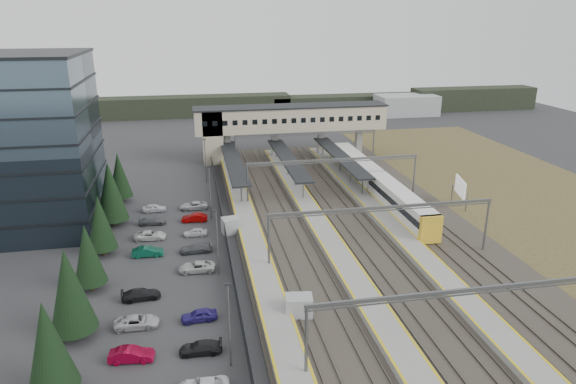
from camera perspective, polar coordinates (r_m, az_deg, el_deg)
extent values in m
plane|color=#2B2B2D|center=(69.55, -1.49, -5.49)|extent=(220.00, 220.00, 0.00)
cube|color=#3A4C5A|center=(80.64, -29.36, 4.50)|extent=(24.00, 18.00, 24.00)
cube|color=black|center=(82.85, -28.41, -1.23)|extent=(24.30, 18.30, 0.25)
cube|color=black|center=(81.87, -28.78, 1.03)|extent=(24.30, 18.30, 0.25)
cube|color=black|center=(81.02, -29.16, 3.33)|extent=(24.30, 18.30, 0.25)
cone|color=black|center=(45.29, -25.08, -15.10)|extent=(3.90, 3.90, 7.50)
cylinder|color=black|center=(54.00, -22.49, -14.12)|extent=(0.44, 0.44, 1.20)
cone|color=black|center=(51.80, -23.12, -9.91)|extent=(4.26, 4.26, 8.20)
cylinder|color=black|center=(61.63, -20.95, -9.62)|extent=(0.44, 0.44, 1.20)
cone|color=black|center=(59.99, -21.37, -6.42)|extent=(3.54, 3.54, 6.80)
cylinder|color=black|center=(69.59, -19.78, -6.12)|extent=(0.44, 0.44, 1.20)
cone|color=black|center=(68.10, -20.14, -3.15)|extent=(3.64, 3.64, 7.00)
cylinder|color=black|center=(78.69, -18.77, -3.08)|extent=(0.44, 0.44, 1.20)
cone|color=black|center=(77.15, -19.13, 0.12)|extent=(4.42, 4.42, 8.50)
cylinder|color=black|center=(87.99, -17.98, -0.68)|extent=(0.44, 0.44, 1.20)
cone|color=black|center=(86.79, -18.25, 1.81)|extent=(3.74, 3.74, 7.20)
imported|color=maroon|center=(49.16, -17.00, -16.90)|extent=(4.02, 1.73, 1.29)
imported|color=#B5B4B9|center=(53.57, -16.46, -13.65)|extent=(4.31, 2.01, 1.19)
imported|color=black|center=(58.10, -16.01, -10.87)|extent=(4.23, 2.05, 1.19)
imported|color=#0A4732|center=(67.49, -15.33, -6.41)|extent=(3.90, 1.41, 1.28)
imported|color=silver|center=(72.33, -15.05, -4.67)|extent=(4.36, 2.23, 1.18)
imported|color=#4E5053|center=(77.23, -14.81, -3.13)|extent=(3.94, 1.73, 1.13)
imported|color=silver|center=(82.15, -14.61, -1.73)|extent=(3.63, 1.54, 1.22)
imported|color=black|center=(48.79, -9.68, -16.68)|extent=(3.95, 1.78, 1.12)
imported|color=navy|center=(53.18, -9.85, -13.34)|extent=(3.67, 1.68, 1.22)
imported|color=beige|center=(62.43, -10.10, -8.19)|extent=(4.48, 2.28, 1.21)
imported|color=#4C4F52|center=(67.20, -10.20, -6.15)|extent=(4.18, 1.80, 1.20)
imported|color=silver|center=(72.06, -10.29, -4.42)|extent=(3.29, 1.37, 1.11)
imported|color=#830404|center=(76.94, -10.36, -2.83)|extent=(3.85, 1.61, 1.24)
imported|color=#BDBCC1|center=(81.91, -10.43, -1.49)|extent=(4.34, 2.03, 1.20)
cylinder|color=slate|center=(45.00, -6.55, -14.59)|extent=(0.16, 0.16, 8.00)
cube|color=black|center=(42.93, -6.76, -10.13)|extent=(0.50, 0.25, 0.15)
cylinder|color=slate|center=(59.91, -7.87, -5.66)|extent=(0.16, 0.16, 8.00)
cube|color=black|center=(58.37, -8.04, -2.09)|extent=(0.50, 0.25, 0.15)
cylinder|color=slate|center=(76.65, -8.66, -0.12)|extent=(0.16, 0.16, 8.00)
cube|color=black|center=(75.45, -8.80, 2.75)|extent=(0.50, 0.25, 0.15)
cylinder|color=slate|center=(93.86, -9.16, 3.41)|extent=(0.16, 0.16, 8.00)
cube|color=black|center=(92.88, -9.29, 5.79)|extent=(0.50, 0.25, 0.15)
cube|color=#26282B|center=(73.09, -7.19, -3.53)|extent=(0.08, 90.00, 2.00)
cube|color=#989B9D|center=(52.84, 1.21, -12.59)|extent=(2.97, 2.35, 2.26)
cube|color=#989B9D|center=(72.14, -6.36, -3.72)|extent=(2.74, 2.42, 2.20)
cube|color=#36312A|center=(76.60, 6.79, -3.17)|extent=(34.00, 90.00, 0.20)
cube|color=#59544C|center=(73.87, -2.68, -3.75)|extent=(0.08, 90.00, 0.14)
cube|color=#59544C|center=(74.07, -1.58, -3.67)|extent=(0.08, 90.00, 0.14)
cube|color=#59544C|center=(74.49, 0.37, -3.53)|extent=(0.08, 90.00, 0.14)
cube|color=#59544C|center=(74.76, 1.46, -3.45)|extent=(0.08, 90.00, 0.14)
cube|color=#59544C|center=(75.79, 4.83, -3.20)|extent=(0.08, 90.00, 0.14)
cube|color=#59544C|center=(76.18, 5.88, -3.11)|extent=(0.08, 90.00, 0.14)
cube|color=#59544C|center=(76.91, 7.71, -2.97)|extent=(0.08, 90.00, 0.14)
cube|color=#59544C|center=(77.36, 8.72, -2.88)|extent=(0.08, 90.00, 0.14)
cube|color=#59544C|center=(78.95, 11.85, -2.63)|extent=(0.08, 90.00, 0.14)
cube|color=#59544C|center=(79.49, 12.81, -2.54)|extent=(0.08, 90.00, 0.14)
cube|color=#59544C|center=(80.52, 14.49, -2.40)|extent=(0.08, 90.00, 0.14)
cube|color=#59544C|center=(81.13, 15.41, -2.32)|extent=(0.08, 90.00, 0.14)
cube|color=gray|center=(73.55, -4.44, -3.75)|extent=(3.20, 82.00, 0.90)
cube|color=gold|center=(73.25, -5.58, -3.50)|extent=(0.25, 82.00, 0.02)
cube|color=gold|center=(73.53, -3.33, -3.34)|extent=(0.25, 82.00, 0.02)
cube|color=gray|center=(75.18, 3.16, -3.21)|extent=(3.20, 82.00, 0.90)
cube|color=gold|center=(74.69, 2.08, -2.96)|extent=(0.25, 82.00, 0.02)
cube|color=gold|center=(75.35, 4.24, -2.80)|extent=(0.25, 82.00, 0.02)
cube|color=gray|center=(78.06, 10.31, -2.64)|extent=(3.20, 82.00, 0.90)
cube|color=gold|center=(77.41, 9.33, -2.40)|extent=(0.25, 82.00, 0.02)
cube|color=gold|center=(78.41, 11.32, -2.24)|extent=(0.25, 82.00, 0.02)
cube|color=black|center=(93.14, -6.06, 3.43)|extent=(3.00, 30.00, 0.25)
cube|color=slate|center=(93.18, -6.06, 3.34)|extent=(3.10, 30.00, 0.12)
cylinder|color=slate|center=(81.24, -5.21, -0.07)|extent=(0.20, 0.20, 3.10)
cylinder|color=slate|center=(87.38, -5.65, 1.30)|extent=(0.20, 0.20, 3.10)
cylinder|color=slate|center=(93.58, -6.03, 2.48)|extent=(0.20, 0.20, 3.10)
cylinder|color=slate|center=(99.82, -6.36, 3.52)|extent=(0.20, 0.20, 3.10)
cylinder|color=slate|center=(106.08, -6.65, 4.43)|extent=(0.20, 0.20, 3.10)
cube|color=black|center=(94.43, 0.01, 3.75)|extent=(3.00, 30.00, 0.25)
cube|color=slate|center=(94.47, 0.01, 3.66)|extent=(3.10, 30.00, 0.12)
cylinder|color=slate|center=(82.71, 1.70, 0.36)|extent=(0.20, 0.20, 3.10)
cylinder|color=slate|center=(88.76, 0.79, 1.67)|extent=(0.20, 0.20, 3.10)
cylinder|color=slate|center=(94.87, 0.01, 2.82)|extent=(0.20, 0.20, 3.10)
cylinder|color=slate|center=(101.02, -0.69, 3.82)|extent=(0.20, 0.20, 3.10)
cylinder|color=slate|center=(107.22, -1.30, 4.71)|extent=(0.20, 0.20, 3.10)
cube|color=black|center=(96.75, 5.85, 4.02)|extent=(3.00, 30.00, 0.25)
cube|color=slate|center=(96.78, 5.84, 3.94)|extent=(3.10, 30.00, 0.12)
cylinder|color=slate|center=(85.34, 8.27, 0.75)|extent=(0.20, 0.20, 3.10)
cylinder|color=slate|center=(91.21, 6.96, 2.01)|extent=(0.20, 0.20, 3.10)
cylinder|color=slate|center=(97.17, 5.82, 3.11)|extent=(0.20, 0.20, 3.10)
cylinder|color=slate|center=(103.19, 4.80, 4.08)|extent=(0.20, 0.20, 3.10)
cylinder|color=slate|center=(109.26, 3.89, 4.95)|extent=(0.20, 0.20, 3.10)
cube|color=#BEAE99|center=(108.43, 0.34, 8.18)|extent=(40.00, 6.00, 5.00)
cube|color=black|center=(107.98, 0.34, 9.51)|extent=(40.40, 6.40, 0.30)
cube|color=#BEAE99|center=(107.15, -8.41, 6.21)|extent=(4.00, 6.00, 11.00)
cube|color=black|center=(103.50, -9.24, 7.48)|extent=(1.00, 0.06, 1.00)
cube|color=black|center=(103.57, -8.13, 7.54)|extent=(1.00, 0.06, 1.00)
cube|color=black|center=(103.68, -7.02, 7.60)|extent=(1.00, 0.06, 1.00)
cube|color=black|center=(103.83, -5.91, 7.66)|extent=(1.00, 0.06, 1.00)
cube|color=black|center=(104.01, -4.80, 7.71)|extent=(1.00, 0.06, 1.00)
cube|color=black|center=(104.24, -3.70, 7.76)|extent=(1.00, 0.06, 1.00)
cube|color=black|center=(104.50, -2.60, 7.81)|extent=(1.00, 0.06, 1.00)
cube|color=black|center=(104.80, -1.51, 7.85)|extent=(1.00, 0.06, 1.00)
cube|color=black|center=(105.13, -0.42, 7.90)|extent=(1.00, 0.06, 1.00)
cube|color=black|center=(105.50, 0.66, 7.93)|extent=(1.00, 0.06, 1.00)
cube|color=black|center=(105.91, 1.73, 7.97)|extent=(1.00, 0.06, 1.00)
cube|color=black|center=(106.36, 2.79, 8.00)|extent=(1.00, 0.06, 1.00)
cube|color=black|center=(106.84, 3.84, 8.03)|extent=(1.00, 0.06, 1.00)
cube|color=black|center=(107.35, 4.89, 8.06)|extent=(1.00, 0.06, 1.00)
cube|color=black|center=(107.90, 5.92, 8.08)|extent=(1.00, 0.06, 1.00)
cube|color=black|center=(108.49, 6.95, 8.10)|extent=(1.00, 0.06, 1.00)
cube|color=black|center=(109.10, 7.96, 8.12)|extent=(1.00, 0.06, 1.00)
cube|color=black|center=(109.75, 8.96, 8.14)|extent=(1.00, 0.06, 1.00)
cube|color=black|center=(110.44, 9.95, 8.15)|extent=(1.00, 0.06, 1.00)
cube|color=gray|center=(107.78, -7.55, 4.96)|extent=(1.20, 1.60, 6.00)
cube|color=gray|center=(107.87, -6.75, 5.00)|extent=(1.20, 1.60, 6.00)
cube|color=gray|center=(108.99, -1.48, 5.27)|extent=(1.20, 1.60, 6.00)
cube|color=gray|center=(111.00, 3.64, 5.49)|extent=(1.20, 1.60, 6.00)
cube|color=gray|center=(113.37, 7.83, 5.64)|extent=(1.20, 1.60, 6.00)
cylinder|color=slate|center=(43.53, 2.04, -16.55)|extent=(0.28, 0.28, 7.00)
cube|color=slate|center=(46.40, 19.49, -10.22)|extent=(28.40, 0.25, 0.35)
cube|color=slate|center=(46.59, 19.44, -10.65)|extent=(28.40, 0.12, 0.12)
cylinder|color=slate|center=(60.63, -2.15, -5.70)|extent=(0.28, 0.28, 7.00)
cylinder|color=slate|center=(70.09, 21.14, -3.53)|extent=(0.28, 0.28, 7.00)
cube|color=slate|center=(62.72, 10.56, -1.69)|extent=(28.40, 0.25, 0.35)
cube|color=slate|center=(62.86, 10.53, -2.03)|extent=(28.40, 0.12, 0.12)
cylinder|color=slate|center=(80.98, -4.53, 0.71)|extent=(0.28, 0.28, 7.00)
cylinder|color=slate|center=(88.29, 13.84, 1.76)|extent=(0.28, 0.28, 7.00)
cube|color=slate|center=(82.56, 5.12, 3.59)|extent=(28.40, 0.25, 0.35)
cube|color=slate|center=(82.66, 5.12, 3.32)|extent=(28.40, 0.12, 0.12)
cylinder|color=slate|center=(100.09, -5.83, 4.23)|extent=(0.28, 0.28, 7.00)
cylinder|color=slate|center=(106.09, 9.45, 4.92)|extent=(0.28, 0.28, 7.00)
cube|color=slate|center=(101.37, 2.05, 6.54)|extent=(28.40, 0.25, 0.35)
cube|color=slate|center=(101.46, 2.05, 6.32)|extent=(28.40, 0.12, 0.12)
cube|color=silver|center=(78.74, 12.37, -1.21)|extent=(2.96, 20.53, 3.80)
cube|color=black|center=(78.60, 12.39, -0.92)|extent=(3.02, 19.93, 0.95)
cube|color=slate|center=(79.31, 12.28, -2.32)|extent=(2.54, 19.13, 0.53)
cube|color=silver|center=(97.52, 7.61, 2.99)|extent=(2.96, 20.53, 3.80)
cube|color=black|center=(97.40, 7.62, 3.23)|extent=(3.02, 19.93, 0.95)
cube|color=slate|center=(97.98, 7.57, 2.07)|extent=(2.54, 19.13, 0.53)
cube|color=gold|center=(70.19, 15.55, -4.01)|extent=(2.98, 0.90, 3.80)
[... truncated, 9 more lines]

